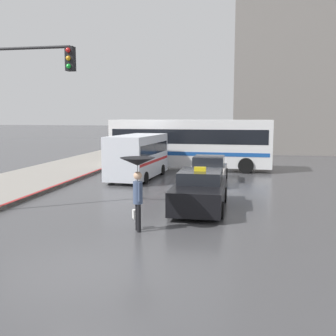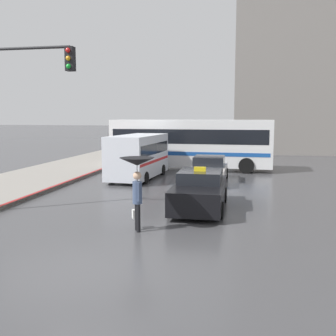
% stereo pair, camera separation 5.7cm
% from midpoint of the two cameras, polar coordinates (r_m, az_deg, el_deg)
% --- Properties ---
extents(ground_plane, '(300.00, 300.00, 0.00)m').
position_cam_midpoint_polar(ground_plane, '(9.30, -12.71, -14.55)').
color(ground_plane, '#424244').
extents(taxi, '(1.91, 4.39, 1.60)m').
position_cam_midpoint_polar(taxi, '(14.87, 4.75, -3.36)').
color(taxi, black).
rests_on(taxi, ground_plane).
extents(sedan_red, '(1.91, 4.39, 1.36)m').
position_cam_midpoint_polar(sedan_red, '(21.06, 6.04, -0.33)').
color(sedan_red, '#B7B2AD').
rests_on(sedan_red, ground_plane).
extents(ambulance_van, '(2.41, 5.54, 2.45)m').
position_cam_midpoint_polar(ambulance_van, '(22.14, -4.26, 1.97)').
color(ambulance_van, silver).
rests_on(ambulance_van, ground_plane).
extents(city_bus, '(10.59, 2.98, 3.27)m').
position_cam_midpoint_polar(city_bus, '(26.06, 3.41, 3.80)').
color(city_bus, silver).
rests_on(city_bus, ground_plane).
extents(pedestrian_with_umbrella, '(1.05, 1.05, 2.25)m').
position_cam_midpoint_polar(pedestrian_with_umbrella, '(11.76, -4.37, -0.57)').
color(pedestrian_with_umbrella, black).
rests_on(pedestrian_with_umbrella, ground_plane).
extents(traffic_light, '(3.61, 0.38, 6.09)m').
position_cam_midpoint_polar(traffic_light, '(14.89, -21.00, 9.86)').
color(traffic_light, black).
rests_on(traffic_light, ground_plane).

